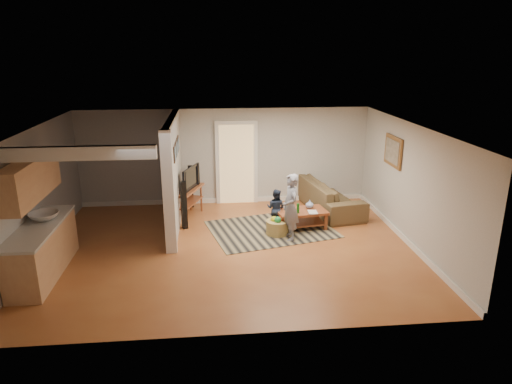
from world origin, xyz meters
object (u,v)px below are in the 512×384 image
speaker_right (191,186)px  coffee_table (302,214)px  sofa (328,209)px  tv_console (188,191)px  toddler (276,227)px  child (290,239)px  speaker_left (184,205)px  toy_basket (277,227)px

speaker_right → coffee_table: bearing=-39.2°
sofa → speaker_right: (-3.51, 0.50, 0.55)m
tv_console → toddler: tv_console is taller
sofa → speaker_right: 3.59m
coffee_table → tv_console: tv_console is taller
speaker_right → toddler: 2.63m
sofa → child: 2.25m
sofa → speaker_left: (-3.60, -1.00, 0.56)m
coffee_table → toy_basket: size_ratio=2.43×
coffee_table → toy_basket: (-0.61, -0.31, -0.16)m
speaker_right → child: (2.20, -2.34, -0.55)m
coffee_table → speaker_left: 2.69m
coffee_table → sofa: bearing=53.4°
child → sofa: bearing=135.3°
coffee_table → speaker_right: (-2.58, 1.75, 0.21)m
toy_basket → toddler: toddler is taller
toy_basket → child: bearing=-49.3°
toddler → toy_basket: bearing=116.9°
child → toddler: child is taller
speaker_left → toddler: 2.16m
speaker_left → toy_basket: size_ratio=2.28×
tv_console → child: bearing=-14.1°
toy_basket → toddler: (0.03, 0.43, -0.18)m
tv_console → speaker_right: size_ratio=1.13×
toy_basket → child: size_ratio=0.34×
speaker_right → tv_console: bearing=-97.2°
sofa → tv_console: tv_console is taller
speaker_right → toy_basket: (1.97, -2.06, -0.37)m
toy_basket → child: child is taller
speaker_right → toy_basket: speaker_right is taller
speaker_left → sofa: bearing=-7.5°
speaker_left → speaker_right: (0.09, 1.50, -0.01)m
toddler → tv_console: bearing=8.4°
tv_console → toy_basket: (2.00, -1.25, -0.49)m
speaker_left → toy_basket: speaker_left is taller
sofa → child: bearing=135.0°
coffee_table → tv_console: (-2.61, 0.94, 0.33)m
speaker_left → toddler: speaker_left is taller
child → tv_console: bearing=-133.6°
coffee_table → speaker_left: bearing=174.6°
speaker_left → toy_basket: 2.17m
toy_basket → tv_console: bearing=148.0°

